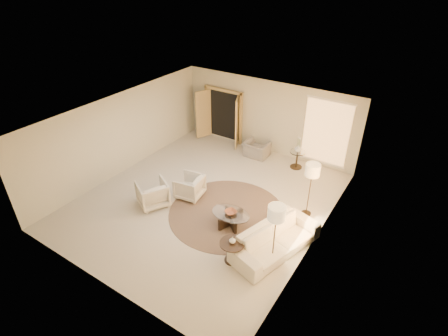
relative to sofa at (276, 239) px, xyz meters
The scene contains 18 objects.
room 3.08m from the sofa, 163.48° to the left, with size 7.04×8.04×2.83m.
windows_right 1.51m from the sofa, 54.23° to the left, with size 0.10×6.40×2.40m, color #FFB866, non-canonical shape.
window_back_corner 4.90m from the sofa, 95.78° to the left, with size 1.70×0.10×2.40m, color #FFB866, non-canonical shape.
curtains_right 2.14m from the sofa, 71.33° to the left, with size 0.06×5.20×2.60m, color #CEAA89, non-canonical shape.
french_doors 6.63m from the sofa, 135.24° to the left, with size 1.95×0.66×2.16m.
area_rug 2.02m from the sofa, 161.75° to the left, with size 3.49×3.49×0.01m, color #3C2B21.
sofa is the anchor object (origin of this frame).
armchair_left 3.41m from the sofa, 168.24° to the left, with size 0.79×0.74×0.81m, color beige.
armchair_right 4.03m from the sofa, behind, with size 0.85×0.80×0.88m, color beige.
accent_chair 5.03m from the sofa, 124.08° to the left, with size 0.90×0.59×0.79m, color gray.
coffee_table 1.52m from the sofa, behind, with size 1.41×1.41×0.42m.
end_table 1.18m from the sofa, 129.05° to the right, with size 0.63×0.63×0.60m.
side_table 4.39m from the sofa, 105.92° to the left, with size 0.56×0.56×0.65m.
floor_lamp_near 2.18m from the sofa, 86.44° to the left, with size 0.41×0.41×1.71m.
floor_lamp_far 1.19m from the sofa, 74.01° to the right, with size 0.42×0.42×1.73m.
bowl 1.52m from the sofa, behind, with size 0.32×0.32×0.08m, color brown.
end_vase 1.22m from the sofa, 129.05° to the right, with size 0.16×0.16×0.17m, color silver.
side_vase 4.41m from the sofa, 105.92° to the left, with size 0.25×0.25×0.26m, color silver.
Camera 1 is at (5.32, -7.16, 6.57)m, focal length 28.00 mm.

